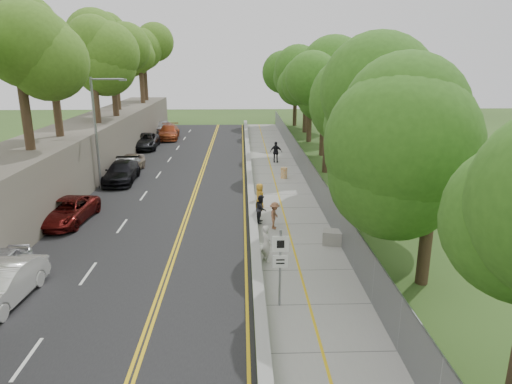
{
  "coord_description": "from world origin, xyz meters",
  "views": [
    {
      "loc": [
        -0.36,
        -18.6,
        9.14
      ],
      "look_at": [
        0.5,
        8.0,
        1.4
      ],
      "focal_mm": 32.0,
      "sensor_mm": 36.0,
      "label": 1
    }
  ],
  "objects_px": {
    "concrete_block": "(333,237)",
    "car_2": "(68,211)",
    "signpost": "(280,260)",
    "person_far": "(276,152)",
    "construction_barrel": "(284,173)",
    "streetlight": "(99,126)",
    "painter_0": "(260,196)",
    "car_1": "(2,285)"
  },
  "relations": [
    {
      "from": "concrete_block",
      "to": "car_2",
      "type": "height_order",
      "value": "car_2"
    },
    {
      "from": "car_2",
      "to": "person_far",
      "type": "height_order",
      "value": "person_far"
    },
    {
      "from": "signpost",
      "to": "person_far",
      "type": "bearing_deg",
      "value": 86.06
    },
    {
      "from": "streetlight",
      "to": "concrete_block",
      "type": "xyz_separation_m",
      "value": [
        14.76,
        -11.0,
        -4.24
      ]
    },
    {
      "from": "concrete_block",
      "to": "car_2",
      "type": "relative_size",
      "value": 0.21
    },
    {
      "from": "person_far",
      "to": "painter_0",
      "type": "bearing_deg",
      "value": 93.26
    },
    {
      "from": "construction_barrel",
      "to": "painter_0",
      "type": "height_order",
      "value": "painter_0"
    },
    {
      "from": "construction_barrel",
      "to": "painter_0",
      "type": "distance_m",
      "value": 8.12
    },
    {
      "from": "signpost",
      "to": "painter_0",
      "type": "height_order",
      "value": "signpost"
    },
    {
      "from": "car_2",
      "to": "person_far",
      "type": "bearing_deg",
      "value": 54.43
    },
    {
      "from": "car_2",
      "to": "painter_0",
      "type": "xyz_separation_m",
      "value": [
        11.2,
        2.04,
        0.16
      ]
    },
    {
      "from": "signpost",
      "to": "concrete_block",
      "type": "bearing_deg",
      "value": 61.62
    },
    {
      "from": "concrete_block",
      "to": "painter_0",
      "type": "bearing_deg",
      "value": 121.71
    },
    {
      "from": "car_2",
      "to": "painter_0",
      "type": "bearing_deg",
      "value": 14.96
    },
    {
      "from": "construction_barrel",
      "to": "car_2",
      "type": "height_order",
      "value": "car_2"
    },
    {
      "from": "car_1",
      "to": "person_far",
      "type": "distance_m",
      "value": 27.77
    },
    {
      "from": "car_1",
      "to": "car_2",
      "type": "distance_m",
      "value": 9.19
    },
    {
      "from": "concrete_block",
      "to": "streetlight",
      "type": "bearing_deg",
      "value": 143.31
    },
    {
      "from": "car_2",
      "to": "streetlight",
      "type": "bearing_deg",
      "value": 94.74
    },
    {
      "from": "streetlight",
      "to": "painter_0",
      "type": "bearing_deg",
      "value": -25.11
    },
    {
      "from": "signpost",
      "to": "streetlight",
      "type": "bearing_deg",
      "value": 124.08
    },
    {
      "from": "person_far",
      "to": "signpost",
      "type": "bearing_deg",
      "value": 97.86
    },
    {
      "from": "construction_barrel",
      "to": "person_far",
      "type": "bearing_deg",
      "value": 91.96
    },
    {
      "from": "construction_barrel",
      "to": "person_far",
      "type": "xyz_separation_m",
      "value": [
        -0.2,
        5.85,
        0.53
      ]
    },
    {
      "from": "streetlight",
      "to": "concrete_block",
      "type": "relative_size",
      "value": 7.55
    },
    {
      "from": "concrete_block",
      "to": "car_2",
      "type": "distance_m",
      "value": 15.21
    },
    {
      "from": "streetlight",
      "to": "car_1",
      "type": "bearing_deg",
      "value": -87.07
    },
    {
      "from": "signpost",
      "to": "person_far",
      "type": "xyz_separation_m",
      "value": [
        1.75,
        25.4,
        -0.95
      ]
    },
    {
      "from": "streetlight",
      "to": "signpost",
      "type": "distance_m",
      "value": 20.72
    },
    {
      "from": "streetlight",
      "to": "concrete_block",
      "type": "distance_m",
      "value": 18.89
    },
    {
      "from": "car_1",
      "to": "signpost",
      "type": "bearing_deg",
      "value": 1.44
    },
    {
      "from": "signpost",
      "to": "person_far",
      "type": "distance_m",
      "value": 25.48
    },
    {
      "from": "streetlight",
      "to": "person_far",
      "type": "height_order",
      "value": "streetlight"
    },
    {
      "from": "person_far",
      "to": "car_2",
      "type": "bearing_deg",
      "value": 61.62
    },
    {
      "from": "construction_barrel",
      "to": "streetlight",
      "type": "bearing_deg",
      "value": -169.34
    },
    {
      "from": "person_far",
      "to": "concrete_block",
      "type": "bearing_deg",
      "value": 106.23
    },
    {
      "from": "signpost",
      "to": "concrete_block",
      "type": "height_order",
      "value": "signpost"
    },
    {
      "from": "streetlight",
      "to": "car_2",
      "type": "distance_m",
      "value": 8.28
    },
    {
      "from": "streetlight",
      "to": "painter_0",
      "type": "xyz_separation_m",
      "value": [
        11.21,
        -5.25,
        -3.75
      ]
    },
    {
      "from": "streetlight",
      "to": "painter_0",
      "type": "distance_m",
      "value": 12.94
    },
    {
      "from": "construction_barrel",
      "to": "painter_0",
      "type": "xyz_separation_m",
      "value": [
        -2.25,
        -7.79,
        0.4
      ]
    },
    {
      "from": "car_2",
      "to": "concrete_block",
      "type": "bearing_deg",
      "value": -9.48
    }
  ]
}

